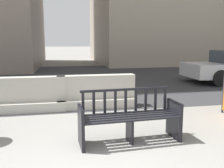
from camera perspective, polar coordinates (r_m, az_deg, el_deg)
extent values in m
plane|color=gray|center=(3.58, -1.95, -18.32)|extent=(200.00, 200.00, 0.00)
cube|color=#333335|center=(11.95, -8.90, 1.37)|extent=(120.00, 12.00, 0.01)
cube|color=black|center=(4.08, -7.08, -9.73)|extent=(0.07, 0.51, 0.66)
cube|color=black|center=(4.57, 13.98, -7.84)|extent=(0.07, 0.51, 0.66)
cube|color=black|center=(4.29, 4.06, -10.23)|extent=(0.06, 0.33, 0.45)
cube|color=black|center=(4.01, 5.14, -8.27)|extent=(1.60, 0.15, 0.02)
cube|color=black|center=(4.11, 4.60, -7.81)|extent=(1.60, 0.15, 0.02)
cube|color=black|center=(4.22, 4.09, -7.36)|extent=(1.60, 0.15, 0.02)
cube|color=black|center=(4.32, 3.61, -6.94)|extent=(1.60, 0.15, 0.02)
cube|color=black|center=(4.43, 3.15, -6.53)|extent=(1.60, 0.15, 0.02)
cube|color=black|center=(4.34, 3.16, -1.26)|extent=(1.60, 0.11, 0.04)
cube|color=black|center=(4.23, -6.64, -4.52)|extent=(0.05, 0.03, 0.38)
cube|color=black|center=(4.26, -4.13, -4.39)|extent=(0.05, 0.03, 0.38)
cube|color=black|center=(4.29, -1.66, -4.25)|extent=(0.05, 0.03, 0.38)
cube|color=black|center=(4.34, 0.77, -4.11)|extent=(0.05, 0.03, 0.38)
cube|color=black|center=(4.39, 3.14, -3.96)|extent=(0.05, 0.03, 0.38)
cube|color=black|center=(4.44, 5.45, -3.81)|extent=(0.05, 0.03, 0.38)
cube|color=black|center=(4.51, 7.70, -3.66)|extent=(0.05, 0.03, 0.38)
cube|color=black|center=(4.58, 9.88, -3.50)|extent=(0.05, 0.03, 0.38)
cube|color=black|center=(4.66, 11.99, -3.35)|extent=(0.05, 0.03, 0.38)
cube|color=black|center=(3.97, -7.14, -5.53)|extent=(0.07, 0.46, 0.03)
cube|color=black|center=(4.47, 14.26, -4.05)|extent=(0.07, 0.46, 0.03)
cube|color=#ADA89E|center=(6.56, -3.56, -4.18)|extent=(2.00, 0.68, 0.24)
cube|color=#ADA89E|center=(6.48, -3.60, -0.57)|extent=(2.00, 0.30, 0.60)
cube|color=#ADA89E|center=(6.54, -19.33, -4.76)|extent=(2.01, 0.70, 0.24)
cube|color=#ADA89E|center=(6.45, -19.53, -1.14)|extent=(2.00, 0.32, 0.60)
cylinder|color=#2D2D33|center=(6.51, 24.15, -1.87)|extent=(0.05, 0.05, 0.96)
cylinder|color=black|center=(10.35, 23.42, 1.22)|extent=(0.65, 0.25, 0.64)
cylinder|color=black|center=(11.83, 18.96, 2.43)|extent=(0.65, 0.25, 0.64)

